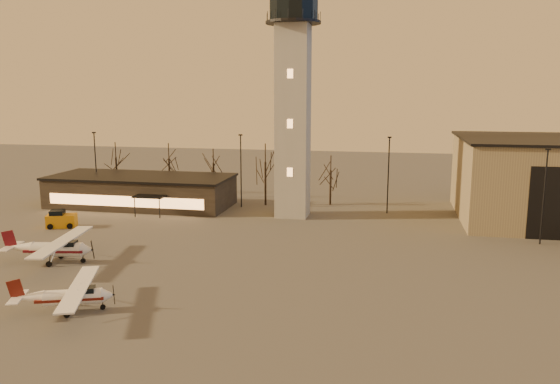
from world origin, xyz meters
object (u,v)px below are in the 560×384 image
service_cart (61,221)px  cessna_rear (59,252)px  terminal (141,191)px  control_tower (293,88)px  cessna_front (75,299)px

service_cart → cessna_rear: bearing=-77.0°
service_cart → terminal: bearing=54.9°
terminal → service_cart: bearing=-105.6°
terminal → service_cart: (-3.79, -13.58, -1.36)m
control_tower → terminal: (-21.99, 1.98, -14.17)m
control_tower → terminal: size_ratio=1.28×
cessna_rear → service_cart: size_ratio=3.09×
control_tower → service_cart: 32.26m
terminal → cessna_front: size_ratio=2.66×
terminal → cessna_rear: bearing=-81.0°
control_tower → service_cart: (-25.78, -11.60, -15.53)m
control_tower → cessna_rear: 33.57m
service_cart → control_tower: bearing=4.7°
terminal → control_tower: bearing=-5.1°
terminal → cessna_rear: size_ratio=2.23×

